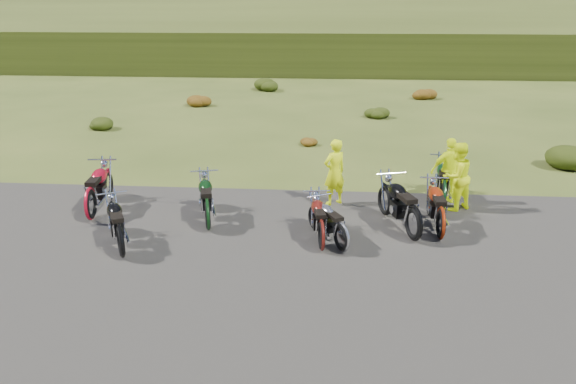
# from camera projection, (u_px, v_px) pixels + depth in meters

# --- Properties ---
(ground) EXTENTS (300.00, 300.00, 0.00)m
(ground) POSITION_uv_depth(u_px,v_px,m) (305.00, 252.00, 12.03)
(ground) COLOR #384818
(ground) RESTS_ON ground
(gravel_pad) EXTENTS (20.00, 12.00, 0.04)m
(gravel_pad) POSITION_uv_depth(u_px,v_px,m) (300.00, 299.00, 10.15)
(gravel_pad) COLOR black
(gravel_pad) RESTS_ON ground
(hill_slope) EXTENTS (300.00, 45.97, 9.37)m
(hill_slope) POSITION_uv_depth(u_px,v_px,m) (329.00, 50.00, 59.13)
(hill_slope) COLOR #333E14
(hill_slope) RESTS_ON ground
(hill_plateau) EXTENTS (300.00, 90.00, 9.17)m
(hill_plateau) POSITION_uv_depth(u_px,v_px,m) (332.00, 24.00, 115.65)
(hill_plateau) COLOR #333E14
(hill_plateau) RESTS_ON ground
(shrub_1) EXTENTS (1.03, 1.03, 0.61)m
(shrub_1) POSITION_uv_depth(u_px,v_px,m) (100.00, 122.00, 23.25)
(shrub_1) COLOR #22320C
(shrub_1) RESTS_ON ground
(shrub_2) EXTENTS (1.30, 1.30, 0.77)m
(shrub_2) POSITION_uv_depth(u_px,v_px,m) (198.00, 99.00, 28.01)
(shrub_2) COLOR maroon
(shrub_2) RESTS_ON ground
(shrub_3) EXTENTS (1.56, 1.56, 0.92)m
(shrub_3) POSITION_uv_depth(u_px,v_px,m) (267.00, 83.00, 32.76)
(shrub_3) COLOR #22320C
(shrub_3) RESTS_ON ground
(shrub_4) EXTENTS (0.77, 0.77, 0.45)m
(shrub_4) POSITION_uv_depth(u_px,v_px,m) (307.00, 139.00, 20.66)
(shrub_4) COLOR maroon
(shrub_4) RESTS_ON ground
(shrub_5) EXTENTS (1.03, 1.03, 0.61)m
(shrub_5) POSITION_uv_depth(u_px,v_px,m) (376.00, 111.00, 25.41)
(shrub_5) COLOR #22320C
(shrub_5) RESTS_ON ground
(shrub_6) EXTENTS (1.30, 1.30, 0.77)m
(shrub_6) POSITION_uv_depth(u_px,v_px,m) (424.00, 92.00, 30.16)
(shrub_6) COLOR maroon
(shrub_6) RESTS_ON ground
(shrub_7) EXTENTS (1.56, 1.56, 0.92)m
(shrub_7) POSITION_uv_depth(u_px,v_px,m) (575.00, 153.00, 17.96)
(shrub_7) COLOR #22320C
(shrub_7) RESTS_ON ground
(motorcycle_0) EXTENTS (1.56, 2.16, 1.09)m
(motorcycle_0) POSITION_uv_depth(u_px,v_px,m) (123.00, 258.00, 11.76)
(motorcycle_0) COLOR black
(motorcycle_0) RESTS_ON ground
(motorcycle_1) EXTENTS (1.01, 2.36, 1.20)m
(motorcycle_1) POSITION_uv_depth(u_px,v_px,m) (93.00, 220.00, 13.75)
(motorcycle_1) COLOR maroon
(motorcycle_1) RESTS_ON ground
(motorcycle_2) EXTENTS (1.24, 2.25, 1.12)m
(motorcycle_2) POSITION_uv_depth(u_px,v_px,m) (208.00, 231.00, 13.15)
(motorcycle_2) COLOR black
(motorcycle_2) RESTS_ON ground
(motorcycle_3) EXTENTS (1.44, 1.93, 0.97)m
(motorcycle_3) POSITION_uv_depth(u_px,v_px,m) (341.00, 252.00, 12.02)
(motorcycle_3) COLOR #A0A0A4
(motorcycle_3) RESTS_ON ground
(motorcycle_4) EXTENTS (0.91, 2.00, 1.01)m
(motorcycle_4) POSITION_uv_depth(u_px,v_px,m) (321.00, 251.00, 12.09)
(motorcycle_4) COLOR #57140E
(motorcycle_4) RESTS_ON ground
(motorcycle_5) EXTENTS (1.48, 2.45, 1.22)m
(motorcycle_5) POSITION_uv_depth(u_px,v_px,m) (412.00, 241.00, 12.58)
(motorcycle_5) COLOR black
(motorcycle_5) RESTS_ON ground
(motorcycle_6) EXTENTS (0.72, 2.12, 1.11)m
(motorcycle_6) POSITION_uv_depth(u_px,v_px,m) (439.00, 240.00, 12.65)
(motorcycle_6) COLOR maroon
(motorcycle_6) RESTS_ON ground
(motorcycle_7) EXTENTS (1.01, 2.28, 1.15)m
(motorcycle_7) POSITION_uv_depth(u_px,v_px,m) (442.00, 210.00, 14.41)
(motorcycle_7) COLOR black
(motorcycle_7) RESTS_ON ground
(person_middle) EXTENTS (0.76, 0.70, 1.74)m
(person_middle) POSITION_uv_depth(u_px,v_px,m) (334.00, 173.00, 14.51)
(person_middle) COLOR #D7E90C
(person_middle) RESTS_ON ground
(person_right_a) EXTENTS (1.08, 1.03, 1.75)m
(person_right_a) POSITION_uv_depth(u_px,v_px,m) (457.00, 178.00, 14.13)
(person_right_a) COLOR #D7E90C
(person_right_a) RESTS_ON ground
(person_right_b) EXTENTS (1.08, 0.63, 1.74)m
(person_right_b) POSITION_uv_depth(u_px,v_px,m) (450.00, 172.00, 14.64)
(person_right_b) COLOR #D7E90C
(person_right_b) RESTS_ON ground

